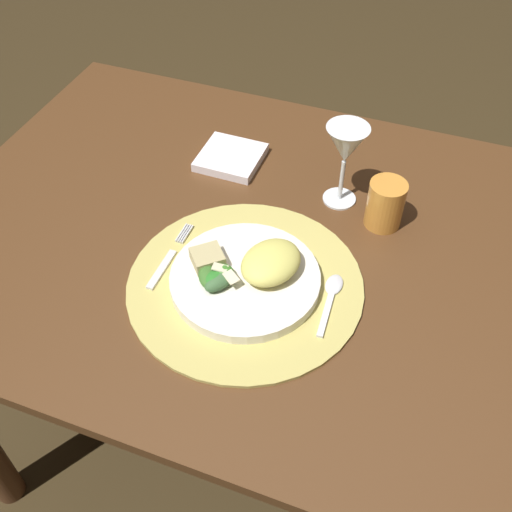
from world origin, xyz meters
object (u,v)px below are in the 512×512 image
object	(u,v)px
spoon	(332,294)
napkin	(231,157)
fork	(168,259)
amber_tumbler	(385,204)
wine_glass	(346,148)
dinner_plate	(245,279)
dining_table	(243,287)

from	to	relation	value
spoon	napkin	world-z (taller)	napkin
fork	amber_tumbler	xyz separation A→B (m)	(0.31, 0.22, 0.04)
fork	wine_glass	xyz separation A→B (m)	(0.23, 0.25, 0.11)
dinner_plate	wine_glass	world-z (taller)	wine_glass
dinner_plate	amber_tumbler	world-z (taller)	amber_tumbler
amber_tumbler	wine_glass	bearing A→B (deg)	158.99
wine_glass	dining_table	bearing A→B (deg)	-133.50
fork	spoon	xyz separation A→B (m)	(0.28, 0.02, -0.00)
napkin	amber_tumbler	xyz separation A→B (m)	(0.32, -0.07, 0.04)
fork	napkin	bearing A→B (deg)	91.13
dining_table	fork	bearing A→B (deg)	-129.19
fork	napkin	xyz separation A→B (m)	(-0.01, 0.29, 0.00)
dining_table	spoon	xyz separation A→B (m)	(0.19, -0.09, 0.16)
dining_table	dinner_plate	distance (m)	0.21
dining_table	napkin	world-z (taller)	napkin
dinner_plate	napkin	world-z (taller)	dinner_plate
napkin	dinner_plate	bearing A→B (deg)	-63.81
amber_tumbler	spoon	bearing A→B (deg)	-100.81
dinner_plate	napkin	size ratio (longest dim) A/B	2.05
fork	amber_tumbler	world-z (taller)	amber_tumbler
spoon	amber_tumbler	xyz separation A→B (m)	(0.04, 0.20, 0.04)
napkin	amber_tumbler	size ratio (longest dim) A/B	1.34
dining_table	spoon	world-z (taller)	spoon
dining_table	amber_tumbler	distance (m)	0.32
dinner_plate	fork	xyz separation A→B (m)	(-0.14, 0.00, -0.01)
dinner_plate	wine_glass	distance (m)	0.29
spoon	dining_table	bearing A→B (deg)	154.89
wine_glass	napkin	bearing A→B (deg)	171.01
dinner_plate	spoon	bearing A→B (deg)	10.52
fork	spoon	size ratio (longest dim) A/B	1.20
spoon	amber_tumbler	bearing A→B (deg)	79.19
dining_table	amber_tumbler	size ratio (longest dim) A/B	12.57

